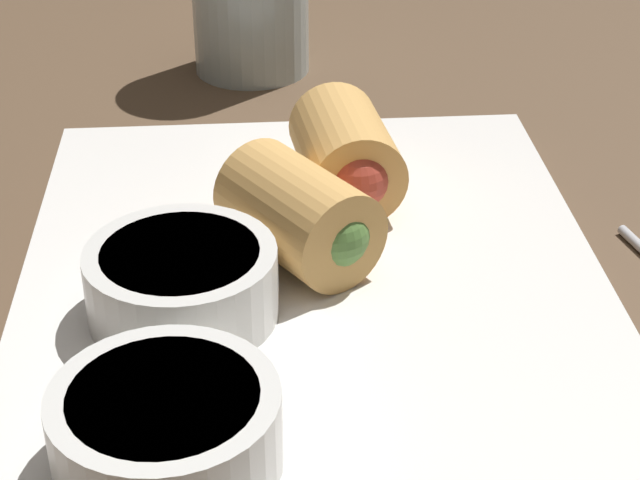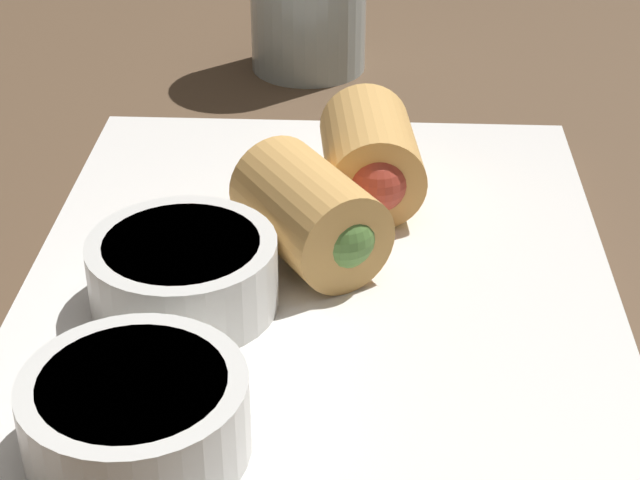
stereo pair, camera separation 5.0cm
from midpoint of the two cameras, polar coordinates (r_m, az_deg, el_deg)
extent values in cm
cube|color=brown|center=(49.39, -0.30, -4.56)|extent=(180.00, 140.00, 2.00)
cube|color=white|center=(48.69, 2.95, -2.90)|extent=(32.42, 25.42, 1.20)
cube|color=white|center=(48.27, 2.97, -2.16)|extent=(33.72, 26.44, 0.30)
cylinder|color=#DBA356|center=(53.67, 5.41, 4.49)|extent=(7.48, 5.45, 4.71)
sphere|color=#B23D2D|center=(51.22, 5.85, 3.08)|extent=(3.06, 3.06, 3.06)
cylinder|color=#DBA356|center=(48.31, 2.39, 1.37)|extent=(8.44, 7.74, 4.71)
sphere|color=#56843D|center=(46.30, 4.22, -0.12)|extent=(3.06, 3.06, 3.06)
cylinder|color=silver|center=(45.48, -4.19, -1.91)|extent=(8.10, 8.10, 3.16)
cylinder|color=maroon|center=(44.79, -4.26, -0.53)|extent=(6.64, 6.64, 0.57)
cylinder|color=silver|center=(38.22, -6.08, -9.45)|extent=(8.10, 8.10, 3.16)
cylinder|color=beige|center=(37.40, -6.19, -7.95)|extent=(6.64, 6.64, 0.57)
camera|label=1|loc=(0.03, -86.96, 1.84)|focal=60.00mm
camera|label=2|loc=(0.03, 93.04, -1.84)|focal=60.00mm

